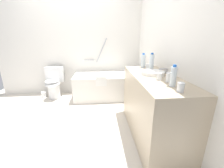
{
  "coord_description": "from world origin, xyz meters",
  "views": [
    {
      "loc": [
        0.57,
        -2.29,
        1.34
      ],
      "look_at": [
        0.78,
        0.1,
        0.57
      ],
      "focal_mm": 23.22,
      "sensor_mm": 36.0,
      "label": 1
    }
  ],
  "objects_px": {
    "toilet": "(54,83)",
    "drinking_glass_3": "(159,77)",
    "drinking_glass_0": "(148,66)",
    "bathtub": "(107,85)",
    "sink_basin": "(153,73)",
    "toilet_paper_roll": "(44,94)",
    "water_bottle_2": "(173,76)",
    "drinking_glass_1": "(169,77)",
    "water_bottle_0": "(152,62)",
    "water_bottle_1": "(143,61)",
    "drinking_glass_2": "(181,87)",
    "sink_faucet": "(166,72)"
  },
  "relations": [
    {
      "from": "sink_basin",
      "to": "water_bottle_0",
      "type": "distance_m",
      "value": 0.28
    },
    {
      "from": "water_bottle_1",
      "to": "toilet_paper_roll",
      "type": "relative_size",
      "value": 1.83
    },
    {
      "from": "sink_basin",
      "to": "drinking_glass_2",
      "type": "xyz_separation_m",
      "value": [
        0.02,
        -0.66,
        0.02
      ]
    },
    {
      "from": "toilet",
      "to": "toilet_paper_roll",
      "type": "height_order",
      "value": "toilet"
    },
    {
      "from": "bathtub",
      "to": "sink_faucet",
      "type": "xyz_separation_m",
      "value": [
        0.73,
        -1.35,
        0.61
      ]
    },
    {
      "from": "bathtub",
      "to": "sink_basin",
      "type": "height_order",
      "value": "bathtub"
    },
    {
      "from": "drinking_glass_2",
      "to": "water_bottle_2",
      "type": "bearing_deg",
      "value": 87.75
    },
    {
      "from": "drinking_glass_0",
      "to": "drinking_glass_1",
      "type": "relative_size",
      "value": 0.74
    },
    {
      "from": "drinking_glass_2",
      "to": "toilet_paper_roll",
      "type": "distance_m",
      "value": 3.07
    },
    {
      "from": "drinking_glass_2",
      "to": "drinking_glass_1",
      "type": "bearing_deg",
      "value": 82.21
    },
    {
      "from": "water_bottle_2",
      "to": "drinking_glass_1",
      "type": "xyz_separation_m",
      "value": [
        0.04,
        0.15,
        -0.05
      ]
    },
    {
      "from": "bathtub",
      "to": "drinking_glass_1",
      "type": "distance_m",
      "value": 1.9
    },
    {
      "from": "toilet",
      "to": "water_bottle_0",
      "type": "height_order",
      "value": "water_bottle_0"
    },
    {
      "from": "toilet",
      "to": "toilet_paper_roll",
      "type": "bearing_deg",
      "value": -94.79
    },
    {
      "from": "water_bottle_1",
      "to": "water_bottle_0",
      "type": "bearing_deg",
      "value": -73.08
    },
    {
      "from": "bathtub",
      "to": "drinking_glass_3",
      "type": "height_order",
      "value": "bathtub"
    },
    {
      "from": "water_bottle_0",
      "to": "water_bottle_1",
      "type": "bearing_deg",
      "value": 106.92
    },
    {
      "from": "sink_basin",
      "to": "drinking_glass_1",
      "type": "xyz_separation_m",
      "value": [
        0.06,
        -0.35,
        0.03
      ]
    },
    {
      "from": "water_bottle_0",
      "to": "drinking_glass_3",
      "type": "bearing_deg",
      "value": -99.37
    },
    {
      "from": "water_bottle_2",
      "to": "drinking_glass_2",
      "type": "relative_size",
      "value": 2.5
    },
    {
      "from": "sink_basin",
      "to": "toilet_paper_roll",
      "type": "height_order",
      "value": "sink_basin"
    },
    {
      "from": "bathtub",
      "to": "water_bottle_1",
      "type": "height_order",
      "value": "bathtub"
    },
    {
      "from": "toilet_paper_roll",
      "to": "water_bottle_2",
      "type": "bearing_deg",
      "value": -43.7
    },
    {
      "from": "toilet",
      "to": "water_bottle_2",
      "type": "distance_m",
      "value": 2.7
    },
    {
      "from": "toilet",
      "to": "drinking_glass_0",
      "type": "distance_m",
      "value": 2.17
    },
    {
      "from": "toilet",
      "to": "drinking_glass_2",
      "type": "xyz_separation_m",
      "value": [
        1.77,
        -2.09,
        0.56
      ]
    },
    {
      "from": "drinking_glass_2",
      "to": "sink_basin",
      "type": "bearing_deg",
      "value": 91.37
    },
    {
      "from": "drinking_glass_2",
      "to": "water_bottle_1",
      "type": "bearing_deg",
      "value": 90.73
    },
    {
      "from": "sink_basin",
      "to": "toilet_paper_roll",
      "type": "relative_size",
      "value": 2.41
    },
    {
      "from": "water_bottle_2",
      "to": "drinking_glass_0",
      "type": "xyz_separation_m",
      "value": [
        0.05,
        0.89,
        -0.07
      ]
    },
    {
      "from": "water_bottle_2",
      "to": "drinking_glass_1",
      "type": "distance_m",
      "value": 0.16
    },
    {
      "from": "water_bottle_1",
      "to": "toilet_paper_roll",
      "type": "xyz_separation_m",
      "value": [
        -2.03,
        1.0,
        -0.91
      ]
    },
    {
      "from": "drinking_glass_1",
      "to": "drinking_glass_3",
      "type": "height_order",
      "value": "drinking_glass_1"
    },
    {
      "from": "water_bottle_2",
      "to": "toilet_paper_roll",
      "type": "distance_m",
      "value": 2.98
    },
    {
      "from": "drinking_glass_3",
      "to": "sink_basin",
      "type": "bearing_deg",
      "value": 85.58
    },
    {
      "from": "toilet",
      "to": "sink_basin",
      "type": "relative_size",
      "value": 2.3
    },
    {
      "from": "water_bottle_1",
      "to": "drinking_glass_0",
      "type": "distance_m",
      "value": 0.12
    },
    {
      "from": "toilet",
      "to": "water_bottle_0",
      "type": "bearing_deg",
      "value": 58.75
    },
    {
      "from": "drinking_glass_1",
      "to": "drinking_glass_2",
      "type": "distance_m",
      "value": 0.32
    },
    {
      "from": "toilet",
      "to": "drinking_glass_3",
      "type": "relative_size",
      "value": 8.63
    },
    {
      "from": "water_bottle_1",
      "to": "drinking_glass_3",
      "type": "distance_m",
      "value": 0.73
    },
    {
      "from": "drinking_glass_0",
      "to": "toilet_paper_roll",
      "type": "xyz_separation_m",
      "value": [
        -2.1,
        1.07,
        -0.84
      ]
    },
    {
      "from": "sink_faucet",
      "to": "toilet_paper_roll",
      "type": "bearing_deg",
      "value": 146.46
    },
    {
      "from": "bathtub",
      "to": "drinking_glass_0",
      "type": "xyz_separation_m",
      "value": [
        0.62,
        -0.95,
        0.61
      ]
    },
    {
      "from": "toilet_paper_roll",
      "to": "sink_basin",
      "type": "bearing_deg",
      "value": -35.81
    },
    {
      "from": "sink_faucet",
      "to": "drinking_glass_3",
      "type": "relative_size",
      "value": 1.85
    },
    {
      "from": "water_bottle_0",
      "to": "drinking_glass_1",
      "type": "bearing_deg",
      "value": -90.64
    },
    {
      "from": "drinking_glass_0",
      "to": "drinking_glass_2",
      "type": "height_order",
      "value": "drinking_glass_2"
    },
    {
      "from": "bathtub",
      "to": "toilet",
      "type": "bearing_deg",
      "value": 175.8
    },
    {
      "from": "water_bottle_0",
      "to": "water_bottle_2",
      "type": "bearing_deg",
      "value": -93.28
    }
  ]
}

